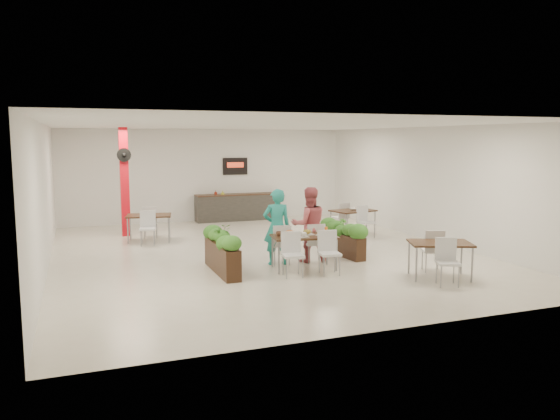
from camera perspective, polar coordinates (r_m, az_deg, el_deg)
The scene contains 12 objects.
ground at distance 13.82m, azimuth -1.84°, elevation -4.50°, with size 12.00×12.00×0.00m, color beige.
room_shell at distance 13.55m, azimuth -1.87°, elevation 3.83°, with size 10.10×12.10×3.22m.
red_column at distance 16.70m, azimuth -15.95°, elevation 2.97°, with size 0.40×0.41×3.20m.
service_counter at distance 19.36m, azimuth -4.42°, elevation 0.37°, with size 3.00×0.64×2.20m.
main_table at distance 11.99m, azimuth 2.49°, elevation -3.23°, with size 1.50×1.78×0.92m.
diner_man at distance 12.41m, azimuth -0.34°, elevation -1.77°, with size 0.63×0.42×1.74m, color teal.
diner_woman at distance 12.71m, azimuth 3.05°, elevation -1.54°, with size 0.85×0.66×1.75m, color #D55E67.
planter_left at distance 11.78m, azimuth -6.09°, elevation -4.04°, with size 0.40×2.02×1.05m.
planter_right at distance 13.53m, azimuth 6.57°, elevation -2.72°, with size 0.52×1.75×0.91m.
side_table_a at distance 15.72m, azimuth -13.54°, elevation -0.92°, with size 1.35×1.67×0.92m.
side_table_b at distance 16.47m, azimuth 7.63°, elevation -0.40°, with size 1.40×1.67×0.92m.
side_table_c at distance 11.71m, azimuth 16.38°, elevation -3.83°, with size 1.45×1.66×0.92m.
Camera 1 is at (-4.34, -12.81, 2.84)m, focal length 35.00 mm.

